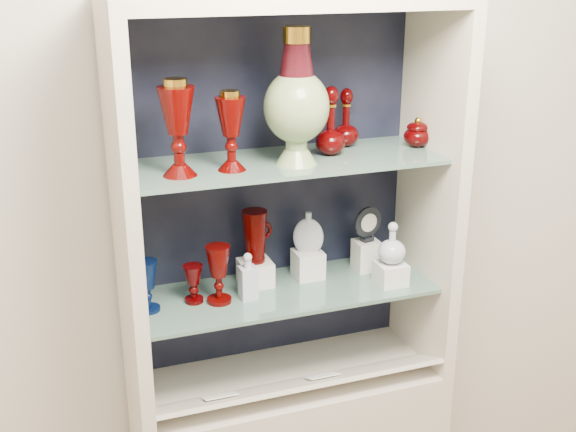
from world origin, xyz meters
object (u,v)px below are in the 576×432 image
object	(u,v)px
pedestal_lamp_right	(231,131)
ruby_goblet_tall	(219,274)
clear_square_bottle	(248,276)
clear_round_decanter	(392,244)
ruby_pitcher	(255,236)
ruby_decanter_a	(331,117)
cameo_medallion	(368,224)
lidded_bowl	(417,132)
enamel_urn	(297,97)
flat_flask	(308,231)
pedestal_lamp_left	(178,128)
ruby_goblet_small	(193,284)
ruby_decanter_b	(346,116)
cobalt_goblet	(147,286)

from	to	relation	value
pedestal_lamp_right	ruby_goblet_tall	xyz separation A→B (m)	(-0.04, 0.03, -0.44)
clear_square_bottle	clear_round_decanter	bearing A→B (deg)	-6.35
clear_square_bottle	ruby_pitcher	bearing A→B (deg)	60.32
ruby_decanter_a	cameo_medallion	bearing A→B (deg)	16.51
lidded_bowl	clear_square_bottle	size ratio (longest dim) A/B	0.64
cameo_medallion	ruby_pitcher	bearing A→B (deg)	166.46
ruby_decanter_a	clear_square_bottle	bearing A→B (deg)	-173.42
ruby_decanter_a	clear_round_decanter	size ratio (longest dim) A/B	1.77
enamel_urn	lidded_bowl	bearing A→B (deg)	8.02
ruby_goblet_tall	flat_flask	world-z (taller)	flat_flask
clear_square_bottle	cameo_medallion	distance (m)	0.45
pedestal_lamp_left	ruby_goblet_tall	size ratio (longest dim) A/B	1.46
pedestal_lamp_right	ruby_goblet_small	xyz separation A→B (m)	(-0.11, 0.06, -0.47)
ruby_decanter_a	flat_flask	size ratio (longest dim) A/B	1.69
ruby_decanter_a	clear_square_bottle	world-z (taller)	ruby_decanter_a
clear_square_bottle	flat_flask	bearing A→B (deg)	20.49
pedestal_lamp_right	pedestal_lamp_left	bearing A→B (deg)	-178.20
clear_square_bottle	cameo_medallion	xyz separation A→B (m)	(0.43, 0.08, 0.09)
ruby_decanter_a	cameo_medallion	xyz separation A→B (m)	(0.16, 0.05, -0.38)
ruby_pitcher	flat_flask	xyz separation A→B (m)	(0.18, -0.00, -0.01)
clear_square_bottle	pedestal_lamp_right	bearing A→B (deg)	-149.14
ruby_goblet_tall	ruby_goblet_small	size ratio (longest dim) A/B	1.51
ruby_decanter_a	clear_round_decanter	distance (m)	0.45
lidded_bowl	ruby_goblet_small	world-z (taller)	lidded_bowl
clear_square_bottle	clear_round_decanter	size ratio (longest dim) A/B	1.13
ruby_decanter_b	clear_round_decanter	bearing A→B (deg)	-58.98
cobalt_goblet	clear_round_decanter	distance (m)	0.76
ruby_decanter_a	lidded_bowl	xyz separation A→B (m)	(0.29, -0.00, -0.07)
ruby_goblet_small	cameo_medallion	distance (m)	0.61
ruby_decanter_b	clear_round_decanter	distance (m)	0.43
cobalt_goblet	cameo_medallion	size ratio (longest dim) A/B	1.29
ruby_decanter_a	ruby_decanter_b	size ratio (longest dim) A/B	1.19
ruby_decanter_b	clear_square_bottle	size ratio (longest dim) A/B	1.30
ruby_decanter_b	ruby_goblet_tall	bearing A→B (deg)	-166.75
pedestal_lamp_right	clear_square_bottle	distance (m)	0.46
pedestal_lamp_right	ruby_pitcher	size ratio (longest dim) A/B	1.33
enamel_urn	ruby_decanter_a	size ratio (longest dim) A/B	1.67
ruby_goblet_tall	ruby_pitcher	xyz separation A→B (m)	(0.14, 0.08, 0.07)
lidded_bowl	ruby_goblet_tall	size ratio (longest dim) A/B	0.53
pedestal_lamp_left	clear_square_bottle	world-z (taller)	pedestal_lamp_left
ruby_decanter_b	cameo_medallion	distance (m)	0.37
ruby_decanter_a	ruby_pitcher	distance (m)	0.44
ruby_decanter_a	clear_round_decanter	xyz separation A→B (m)	(0.18, -0.08, -0.40)
clear_square_bottle	flat_flask	xyz separation A→B (m)	(0.23, 0.09, 0.08)
pedestal_lamp_right	flat_flask	bearing A→B (deg)	22.46
pedestal_lamp_left	clear_square_bottle	xyz separation A→B (m)	(0.20, 0.03, -0.48)
lidded_bowl	clear_square_bottle	distance (m)	0.69
clear_square_bottle	clear_round_decanter	xyz separation A→B (m)	(0.46, -0.05, 0.06)
pedestal_lamp_left	clear_square_bottle	distance (m)	0.52
pedestal_lamp_left	ruby_goblet_small	size ratio (longest dim) A/B	2.20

